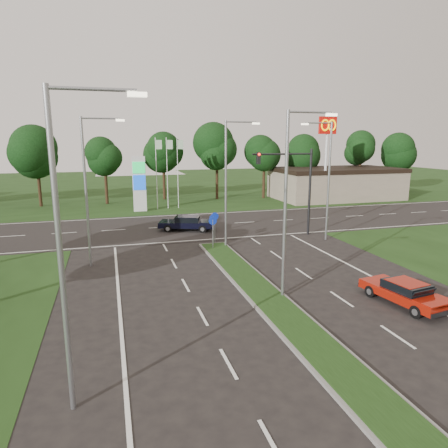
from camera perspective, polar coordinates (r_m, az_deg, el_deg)
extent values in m
plane|color=black|center=(15.21, 15.23, -18.69)|extent=(160.00, 160.00, 0.00)
cube|color=#193110|center=(66.89, -9.89, 5.10)|extent=(160.00, 50.00, 0.02)
cube|color=black|center=(36.59, -4.48, -0.24)|extent=(160.00, 12.00, 0.02)
cube|color=slate|center=(18.31, 8.63, -12.72)|extent=(2.00, 26.00, 0.12)
cube|color=gray|center=(55.64, 15.67, 5.58)|extent=(16.00, 9.00, 4.00)
cylinder|color=gray|center=(19.08, 8.73, 2.26)|extent=(0.16, 0.16, 9.00)
cylinder|color=gray|center=(19.36, 12.22, 15.35)|extent=(2.20, 0.10, 0.10)
cube|color=#FFF2CC|center=(19.89, 15.10, 14.82)|extent=(0.50, 0.22, 0.12)
cylinder|color=gray|center=(28.38, 0.26, 5.50)|extent=(0.16, 0.16, 9.00)
cylinder|color=gray|center=(28.57, 2.45, 14.37)|extent=(2.20, 0.10, 0.10)
cube|color=#FFF2CC|center=(28.93, 4.58, 14.11)|extent=(0.50, 0.22, 0.12)
cylinder|color=gray|center=(11.58, -22.30, -4.72)|extent=(0.16, 0.16, 9.00)
cylinder|color=gray|center=(11.15, -18.25, 17.84)|extent=(2.20, 0.10, 0.10)
cube|color=#FFF2CC|center=(11.17, -12.30, 17.62)|extent=(0.50, 0.22, 0.12)
cylinder|color=gray|center=(25.30, -19.10, 4.08)|extent=(0.16, 0.16, 9.00)
cylinder|color=gray|center=(25.11, -17.21, 14.23)|extent=(2.20, 0.10, 0.10)
cube|color=#FFF2CC|center=(25.11, -14.61, 14.14)|extent=(0.50, 0.22, 0.12)
cylinder|color=gray|center=(31.67, 14.72, 5.77)|extent=(0.16, 0.16, 9.00)
cylinder|color=gray|center=(30.99, 13.35, 13.87)|extent=(2.20, 0.10, 0.10)
cube|color=#FFF2CC|center=(30.47, 11.49, 13.80)|extent=(0.50, 0.22, 0.12)
cylinder|color=black|center=(33.26, 12.13, 4.43)|extent=(0.20, 0.20, 7.00)
cylinder|color=black|center=(31.92, 8.36, 9.86)|extent=(5.00, 0.14, 0.14)
cube|color=black|center=(31.16, 4.94, 9.34)|extent=(0.28, 0.28, 0.90)
sphere|color=#FF190C|center=(30.98, 5.07, 9.88)|extent=(0.20, 0.20, 0.20)
cylinder|color=gray|center=(28.20, -1.61, -1.56)|extent=(0.06, 0.06, 2.20)
cylinder|color=#0C26A5|center=(27.98, -1.62, 0.43)|extent=(0.56, 0.04, 0.56)
cylinder|color=gray|center=(29.22, -1.53, -1.09)|extent=(0.06, 0.06, 2.20)
cylinder|color=#0C26A5|center=(29.01, -1.54, 0.84)|extent=(0.56, 0.04, 0.56)
cylinder|color=gray|center=(29.95, -1.31, -0.76)|extent=(0.06, 0.06, 2.20)
cylinder|color=#0C26A5|center=(29.75, -1.32, 1.12)|extent=(0.56, 0.04, 0.56)
cube|color=silver|center=(44.42, -12.00, 5.59)|extent=(1.40, 0.30, 6.00)
cube|color=#0CA53F|center=(44.09, -12.08, 7.89)|extent=(1.30, 0.08, 1.20)
cube|color=#0C3FBF|center=(44.22, -11.99, 5.82)|extent=(1.30, 0.08, 1.60)
cylinder|color=silver|center=(45.51, -9.62, 7.09)|extent=(0.08, 0.08, 8.00)
cube|color=#B2D8B2|center=(45.41, -9.32, 11.13)|extent=(0.70, 0.02, 1.00)
cylinder|color=silver|center=(45.66, -8.11, 7.15)|extent=(0.08, 0.08, 8.00)
cube|color=#B2D8B2|center=(45.57, -7.79, 11.18)|extent=(0.70, 0.02, 1.00)
cylinder|color=silver|center=(45.84, -6.62, 7.21)|extent=(0.08, 0.08, 8.00)
cube|color=#B2D8B2|center=(45.76, -6.27, 11.22)|extent=(0.70, 0.02, 1.00)
cylinder|color=silver|center=(49.94, 14.33, 8.44)|extent=(0.30, 0.30, 10.00)
cube|color=#BF0C07|center=(49.90, 14.59, 13.49)|extent=(2.20, 0.35, 2.00)
torus|color=#FFC600|center=(49.48, 14.26, 13.52)|extent=(1.06, 0.16, 1.06)
torus|color=#FFC600|center=(49.94, 15.18, 13.46)|extent=(1.06, 0.16, 1.06)
cylinder|color=black|center=(51.85, -8.12, 5.69)|extent=(0.36, 0.36, 4.40)
sphere|color=black|center=(51.58, -8.26, 10.45)|extent=(6.00, 6.00, 6.00)
sphere|color=black|center=(51.41, -7.92, 11.57)|extent=(4.80, 4.80, 4.80)
cube|color=#9D1508|center=(20.97, 24.35, -9.07)|extent=(2.33, 4.39, 0.43)
cube|color=black|center=(20.79, 24.62, -8.08)|extent=(1.72, 2.04, 0.40)
cube|color=#9D1508|center=(20.72, 24.67, -7.56)|extent=(1.58, 1.70, 0.04)
cylinder|color=black|center=(21.34, 20.19, -9.03)|extent=(0.28, 0.61, 0.59)
cylinder|color=black|center=(22.42, 23.02, -8.24)|extent=(0.28, 0.61, 0.59)
cylinder|color=black|center=(19.71, 25.76, -11.24)|extent=(0.28, 0.61, 0.59)
cylinder|color=black|center=(20.87, 28.51, -10.24)|extent=(0.28, 0.61, 0.59)
cube|color=black|center=(34.59, -5.36, 0.01)|extent=(4.97, 3.30, 0.47)
cube|color=black|center=(34.49, -5.23, 0.74)|extent=(2.44, 2.18, 0.44)
cube|color=black|center=(34.45, -5.23, 1.10)|extent=(2.06, 1.97, 0.04)
cylinder|color=black|center=(34.07, -8.02, -0.67)|extent=(0.68, 0.41, 0.65)
cylinder|color=black|center=(35.72, -7.49, -0.07)|extent=(0.68, 0.41, 0.65)
cylinder|color=black|center=(33.62, -3.09, -0.74)|extent=(0.68, 0.41, 0.65)
cylinder|color=black|center=(35.29, -2.78, -0.13)|extent=(0.68, 0.41, 0.65)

